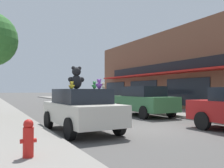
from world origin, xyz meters
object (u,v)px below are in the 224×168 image
at_px(teddy_bear_cream, 103,86).
at_px(teddy_bear_green, 94,85).
at_px(teddy_bear_giant, 76,78).
at_px(teddy_bear_brown, 71,86).
at_px(plush_art_car, 81,109).
at_px(teddy_bear_yellow, 72,85).
at_px(parked_car_far_right, 97,98).
at_px(parked_car_far_center, 143,100).
at_px(fire_hydrant, 28,138).
at_px(teddy_bear_purple, 99,84).

xyz_separation_m(teddy_bear_cream, teddy_bear_green, (0.06, 0.93, 0.03)).
bearing_deg(teddy_bear_green, teddy_bear_giant, -11.45).
bearing_deg(teddy_bear_brown, plush_art_car, -173.99).
height_order(teddy_bear_giant, teddy_bear_yellow, teddy_bear_giant).
xyz_separation_m(teddy_bear_cream, teddy_bear_yellow, (-0.95, 0.55, 0.01)).
bearing_deg(teddy_bear_giant, plush_art_car, 135.57).
bearing_deg(parked_car_far_right, parked_car_far_center, -90.00).
bearing_deg(teddy_bear_green, fire_hydrant, 56.02).
relative_size(plush_art_car, teddy_bear_brown, 16.37).
bearing_deg(teddy_bear_giant, parked_car_far_right, -111.97).
relative_size(teddy_bear_giant, teddy_bear_green, 2.91).
relative_size(teddy_bear_green, fire_hydrant, 0.37).
bearing_deg(parked_car_far_center, fire_hydrant, -137.06).
bearing_deg(teddy_bear_green, teddy_bear_brown, 11.12).
xyz_separation_m(parked_car_far_right, fire_hydrant, (-7.56, -14.15, -0.31)).
xyz_separation_m(teddy_bear_giant, teddy_bear_brown, (-0.29, -0.28, -0.29)).
xyz_separation_m(teddy_bear_purple, fire_hydrant, (-2.68, -2.45, -1.21)).
height_order(plush_art_car, fire_hydrant, plush_art_car).
xyz_separation_m(teddy_bear_giant, parked_car_far_right, (5.36, 10.66, -1.14)).
relative_size(teddy_bear_giant, parked_car_far_right, 0.19).
relative_size(plush_art_car, fire_hydrant, 5.24).
xyz_separation_m(parked_car_far_center, fire_hydrant, (-7.56, -7.04, -0.37)).
distance_m(teddy_bear_green, teddy_bear_purple, 0.84).
bearing_deg(teddy_bear_yellow, teddy_bear_green, -138.29).
xyz_separation_m(teddy_bear_purple, parked_car_far_center, (4.88, 4.59, -0.84)).
xyz_separation_m(plush_art_car, fire_hydrant, (-2.34, -3.33, -0.29)).
height_order(teddy_bear_giant, teddy_bear_green, teddy_bear_giant).
xyz_separation_m(teddy_bear_cream, teddy_bear_brown, (-0.88, 0.86, 0.01)).
bearing_deg(teddy_bear_cream, teddy_bear_yellow, -91.51).
bearing_deg(plush_art_car, fire_hydrant, -127.53).
bearing_deg(teddy_bear_purple, teddy_bear_brown, -19.87).
bearing_deg(teddy_bear_purple, teddy_bear_green, -76.85).
relative_size(plush_art_car, parked_car_far_right, 0.91).
relative_size(teddy_bear_giant, teddy_bear_yellow, 3.26).
xyz_separation_m(teddy_bear_cream, fire_hydrant, (-2.79, -2.34, -1.15)).
height_order(teddy_bear_brown, teddy_bear_yellow, teddy_bear_yellow).
bearing_deg(teddy_bear_green, plush_art_car, 0.44).
height_order(teddy_bear_yellow, parked_car_far_right, teddy_bear_yellow).
height_order(teddy_bear_purple, fire_hydrant, teddy_bear_purple).
relative_size(teddy_bear_brown, teddy_bear_purple, 0.73).
bearing_deg(parked_car_far_right, teddy_bear_brown, -117.33).
bearing_deg(teddy_bear_brown, parked_car_far_center, -156.18).
bearing_deg(fire_hydrant, parked_car_far_right, 61.87).
xyz_separation_m(teddy_bear_brown, parked_car_far_center, (5.66, 3.83, -0.79)).
bearing_deg(teddy_bear_cream, fire_hydrant, -21.53).
height_order(teddy_bear_brown, parked_car_far_right, teddy_bear_brown).
height_order(teddy_bear_green, parked_car_far_right, teddy_bear_green).
relative_size(teddy_bear_cream, teddy_bear_purple, 0.69).
bearing_deg(teddy_bear_cream, teddy_bear_brown, -105.96).
height_order(teddy_bear_purple, parked_car_far_right, teddy_bear_purple).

